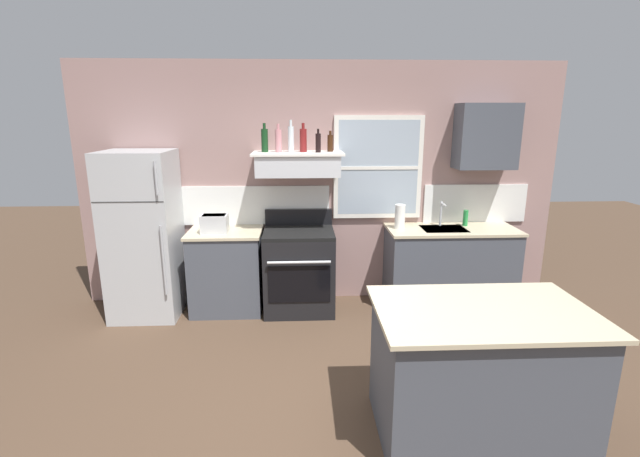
{
  "coord_description": "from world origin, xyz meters",
  "views": [
    {
      "loc": [
        -0.24,
        -2.86,
        2.13
      ],
      "look_at": [
        -0.05,
        1.2,
        1.1
      ],
      "focal_mm": 25.27,
      "sensor_mm": 36.0,
      "label": 1
    }
  ],
  "objects_px": {
    "bottle_red_label_wine": "(303,140)",
    "bottle_brown_stout": "(330,143)",
    "kitchen_island": "(478,372)",
    "stove_range": "(299,270)",
    "bottle_dark_green_wine": "(265,140)",
    "refrigerator": "(144,235)",
    "bottle_rose_pink": "(278,140)",
    "paper_towel_roll": "(400,217)",
    "toaster": "(215,223)",
    "bottle_balsamic_dark": "(318,143)",
    "dish_soap_bottle": "(465,218)",
    "bottle_clear_tall": "(291,139)"
  },
  "relations": [
    {
      "from": "bottle_red_label_wine",
      "to": "bottle_brown_stout",
      "type": "height_order",
      "value": "bottle_red_label_wine"
    },
    {
      "from": "bottle_red_label_wine",
      "to": "dish_soap_bottle",
      "type": "height_order",
      "value": "bottle_red_label_wine"
    },
    {
      "from": "dish_soap_bottle",
      "to": "kitchen_island",
      "type": "bearing_deg",
      "value": -107.1
    },
    {
      "from": "bottle_balsamic_dark",
      "to": "dish_soap_bottle",
      "type": "distance_m",
      "value": 1.87
    },
    {
      "from": "dish_soap_bottle",
      "to": "kitchen_island",
      "type": "distance_m",
      "value": 2.39
    },
    {
      "from": "bottle_clear_tall",
      "to": "bottle_balsamic_dark",
      "type": "distance_m",
      "value": 0.29
    },
    {
      "from": "refrigerator",
      "to": "kitchen_island",
      "type": "height_order",
      "value": "refrigerator"
    },
    {
      "from": "kitchen_island",
      "to": "bottle_red_label_wine",
      "type": "bearing_deg",
      "value": 117.38
    },
    {
      "from": "stove_range",
      "to": "bottle_rose_pink",
      "type": "distance_m",
      "value": 1.42
    },
    {
      "from": "bottle_clear_tall",
      "to": "bottle_brown_stout",
      "type": "xyz_separation_m",
      "value": [
        0.42,
        0.04,
        -0.05
      ]
    },
    {
      "from": "bottle_dark_green_wine",
      "to": "bottle_rose_pink",
      "type": "relative_size",
      "value": 1.02
    },
    {
      "from": "bottle_balsamic_dark",
      "to": "bottle_brown_stout",
      "type": "relative_size",
      "value": 1.11
    },
    {
      "from": "bottle_red_label_wine",
      "to": "bottle_balsamic_dark",
      "type": "bearing_deg",
      "value": -21.92
    },
    {
      "from": "paper_towel_roll",
      "to": "bottle_dark_green_wine",
      "type": "bearing_deg",
      "value": 176.96
    },
    {
      "from": "bottle_rose_pink",
      "to": "bottle_brown_stout",
      "type": "relative_size",
      "value": 1.34
    },
    {
      "from": "bottle_dark_green_wine",
      "to": "bottle_red_label_wine",
      "type": "xyz_separation_m",
      "value": [
        0.41,
        -0.01,
        0.0
      ]
    },
    {
      "from": "refrigerator",
      "to": "bottle_dark_green_wine",
      "type": "bearing_deg",
      "value": 6.03
    },
    {
      "from": "bottle_rose_pink",
      "to": "bottle_red_label_wine",
      "type": "bearing_deg",
      "value": 6.55
    },
    {
      "from": "kitchen_island",
      "to": "paper_towel_roll",
      "type": "bearing_deg",
      "value": 92.32
    },
    {
      "from": "refrigerator",
      "to": "stove_range",
      "type": "distance_m",
      "value": 1.7
    },
    {
      "from": "bottle_dark_green_wine",
      "to": "bottle_brown_stout",
      "type": "xyz_separation_m",
      "value": [
        0.69,
        0.03,
        -0.03
      ]
    },
    {
      "from": "bottle_rose_pink",
      "to": "bottle_brown_stout",
      "type": "xyz_separation_m",
      "value": [
        0.55,
        0.07,
        -0.03
      ]
    },
    {
      "from": "refrigerator",
      "to": "bottle_balsamic_dark",
      "type": "bearing_deg",
      "value": 2.16
    },
    {
      "from": "bottle_red_label_wine",
      "to": "kitchen_island",
      "type": "distance_m",
      "value": 2.85
    },
    {
      "from": "bottle_dark_green_wine",
      "to": "bottle_red_label_wine",
      "type": "distance_m",
      "value": 0.41
    },
    {
      "from": "bottle_dark_green_wine",
      "to": "kitchen_island",
      "type": "bearing_deg",
      "value": -54.97
    },
    {
      "from": "toaster",
      "to": "bottle_rose_pink",
      "type": "distance_m",
      "value": 1.11
    },
    {
      "from": "toaster",
      "to": "dish_soap_bottle",
      "type": "bearing_deg",
      "value": 3.28
    },
    {
      "from": "bottle_dark_green_wine",
      "to": "bottle_brown_stout",
      "type": "bearing_deg",
      "value": 2.57
    },
    {
      "from": "bottle_brown_stout",
      "to": "bottle_clear_tall",
      "type": "bearing_deg",
      "value": -174.36
    },
    {
      "from": "refrigerator",
      "to": "bottle_balsamic_dark",
      "type": "relative_size",
      "value": 7.31
    },
    {
      "from": "toaster",
      "to": "bottle_red_label_wine",
      "type": "xyz_separation_m",
      "value": [
        0.95,
        0.13,
        0.86
      ]
    },
    {
      "from": "paper_towel_roll",
      "to": "bottle_red_label_wine",
      "type": "bearing_deg",
      "value": 176.07
    },
    {
      "from": "bottle_dark_green_wine",
      "to": "dish_soap_bottle",
      "type": "xyz_separation_m",
      "value": [
        2.23,
        0.02,
        -0.87
      ]
    },
    {
      "from": "stove_range",
      "to": "kitchen_island",
      "type": "height_order",
      "value": "stove_range"
    },
    {
      "from": "bottle_rose_pink",
      "to": "bottle_clear_tall",
      "type": "relative_size",
      "value": 0.88
    },
    {
      "from": "kitchen_island",
      "to": "bottle_brown_stout",
      "type": "bearing_deg",
      "value": 110.82
    },
    {
      "from": "kitchen_island",
      "to": "dish_soap_bottle",
      "type": "bearing_deg",
      "value": 72.9
    },
    {
      "from": "paper_towel_roll",
      "to": "dish_soap_bottle",
      "type": "height_order",
      "value": "paper_towel_roll"
    },
    {
      "from": "toaster",
      "to": "bottle_red_label_wine",
      "type": "bearing_deg",
      "value": 7.83
    },
    {
      "from": "stove_range",
      "to": "dish_soap_bottle",
      "type": "bearing_deg",
      "value": 4.18
    },
    {
      "from": "refrigerator",
      "to": "dish_soap_bottle",
      "type": "xyz_separation_m",
      "value": [
        3.53,
        0.16,
        0.11
      ]
    },
    {
      "from": "toaster",
      "to": "bottle_brown_stout",
      "type": "height_order",
      "value": "bottle_brown_stout"
    },
    {
      "from": "bottle_rose_pink",
      "to": "kitchen_island",
      "type": "bearing_deg",
      "value": -57.17
    },
    {
      "from": "bottle_balsamic_dark",
      "to": "kitchen_island",
      "type": "xyz_separation_m",
      "value": [
        0.98,
        -2.13,
        -1.39
      ]
    },
    {
      "from": "toaster",
      "to": "bottle_rose_pink",
      "type": "xyz_separation_m",
      "value": [
        0.69,
        0.1,
        0.86
      ]
    },
    {
      "from": "bottle_rose_pink",
      "to": "paper_towel_roll",
      "type": "xyz_separation_m",
      "value": [
        1.31,
        -0.04,
        -0.82
      ]
    },
    {
      "from": "bottle_dark_green_wine",
      "to": "bottle_red_label_wine",
      "type": "height_order",
      "value": "same"
    },
    {
      "from": "toaster",
      "to": "stove_range",
      "type": "bearing_deg",
      "value": 1.38
    },
    {
      "from": "stove_range",
      "to": "bottle_dark_green_wine",
      "type": "bearing_deg",
      "value": 161.7
    }
  ]
}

